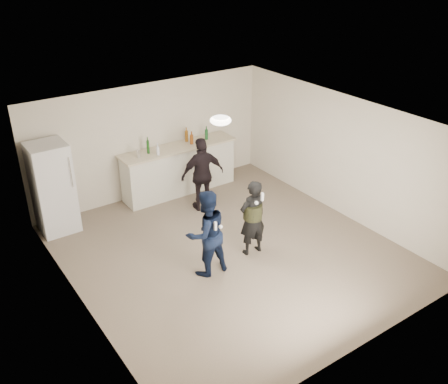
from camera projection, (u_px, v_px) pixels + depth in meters
floor at (230, 252)px, 9.19m from camera, size 6.00×6.00×0.00m
ceiling at (231, 122)px, 8.06m from camera, size 6.00×6.00×0.00m
wall_back at (151, 140)px, 10.82m from camera, size 6.00×0.00×6.00m
wall_front at (365, 278)px, 6.43m from camera, size 6.00×0.00×6.00m
wall_left at (76, 240)px, 7.23m from camera, size 0.00×6.00×6.00m
wall_right at (342, 156)px, 10.02m from camera, size 0.00×6.00×6.00m
counter at (179, 170)px, 11.16m from camera, size 2.60×0.56×1.05m
counter_top at (178, 147)px, 10.91m from camera, size 2.68×0.64×0.04m
fridge at (53, 188)px, 9.51m from camera, size 0.70×0.70×1.80m
fridge_handle at (71, 172)px, 9.20m from camera, size 0.02×0.02×0.60m
ceiling_dome at (221, 120)px, 8.30m from camera, size 0.36×0.36×0.16m
shaker at (138, 153)px, 10.33m from camera, size 0.08×0.08×0.17m
man at (206, 233)px, 8.30m from camera, size 0.75×0.59×1.54m
woman at (253, 218)px, 8.86m from camera, size 0.54×0.37×1.44m
camo_shorts at (253, 211)px, 8.80m from camera, size 0.34×0.34×0.28m
spectator at (203, 174)px, 10.32m from camera, size 0.98×0.54×1.59m
remote_man at (215, 226)px, 7.97m from camera, size 0.04×0.04×0.15m
nunchuk_man at (221, 227)px, 8.08m from camera, size 0.07×0.07×0.07m
remote_woman at (262, 197)px, 8.44m from camera, size 0.04×0.04×0.15m
nunchuk_woman at (256, 203)px, 8.45m from camera, size 0.07×0.07×0.07m
bottle_cluster at (181, 141)px, 10.90m from camera, size 1.52×0.40×0.28m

